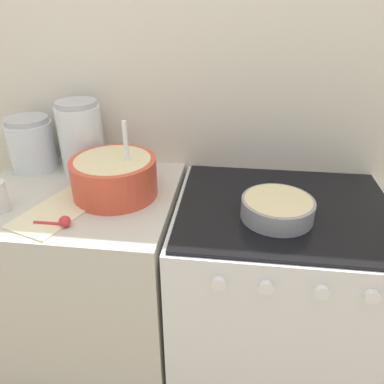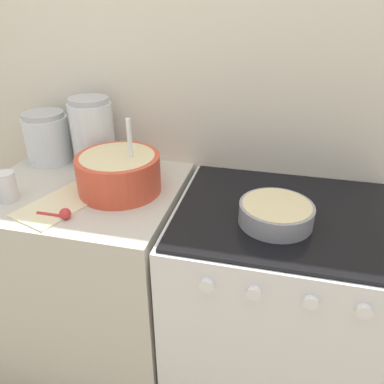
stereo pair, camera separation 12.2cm
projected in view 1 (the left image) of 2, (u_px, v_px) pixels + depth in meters
wall_back at (185, 87)px, 1.42m from camera, size 4.50×0.05×2.40m
countertop_cabinet at (90, 289)px, 1.53m from camera, size 0.71×0.60×0.89m
stove at (272, 305)px, 1.45m from camera, size 0.73×0.62×0.89m
mixing_bowl at (114, 175)px, 1.28m from camera, size 0.29×0.29×0.27m
baking_pan at (277, 208)px, 1.16m from camera, size 0.23×0.23×0.07m
storage_jar_left at (32, 147)px, 1.47m from camera, size 0.18×0.18×0.21m
storage_jar_middle at (82, 142)px, 1.43m from camera, size 0.17×0.17×0.28m
recipe_page at (58, 211)px, 1.21m from camera, size 0.25×0.33×0.01m
measuring_spoon at (61, 222)px, 1.13m from camera, size 0.12×0.04×0.04m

